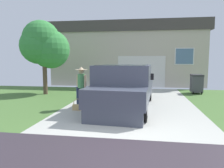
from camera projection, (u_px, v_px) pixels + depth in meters
The scene contains 6 objects.
pickup_truck at pixel (124, 89), 8.06m from camera, with size 2.31×5.57×1.69m.
person_with_hat at pixel (81, 84), 8.07m from camera, with size 0.46×0.46×1.61m.
handbag at pixel (78, 107), 7.87m from camera, with size 0.38×0.15×0.43m.
house_with_garage at pixel (128, 54), 17.04m from camera, with size 11.32×5.57×4.57m.
front_yard_tree at pixel (44, 45), 11.46m from camera, with size 2.58×2.35×3.98m.
wheeled_trash_bin at pixel (197, 83), 11.70m from camera, with size 0.60×0.72×1.06m.
Camera 1 is at (0.52, -4.80, 1.87)m, focal length 33.80 mm.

